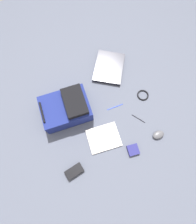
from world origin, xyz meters
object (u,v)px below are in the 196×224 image
at_px(laptop, 109,67).
at_px(cable_coil, 143,95).
at_px(power_brick, 74,171).
at_px(book_red, 104,138).
at_px(earbud_pouch, 133,150).
at_px(computer_mouse, 158,135).
at_px(pen_blue, 115,107).
at_px(pen_black, 138,119).
at_px(backpack, 67,108).

relative_size(laptop, cable_coil, 4.12).
bearing_deg(power_brick, book_red, -72.01).
bearing_deg(earbud_pouch, cable_coil, -44.52).
xyz_separation_m(laptop, computer_mouse, (-0.76, -0.01, 0.00)).
relative_size(pen_blue, earbud_pouch, 1.72).
xyz_separation_m(cable_coil, pen_black, (-0.16, 0.16, -0.00)).
height_order(book_red, pen_black, book_red).
distance_m(laptop, cable_coil, 0.41).
bearing_deg(backpack, laptop, -70.65).
bearing_deg(computer_mouse, cable_coil, -10.06).
bearing_deg(earbud_pouch, pen_black, -44.12).
height_order(power_brick, pen_black, power_brick).
bearing_deg(cable_coil, laptop, 16.26).
bearing_deg(pen_black, book_red, 88.56).
xyz_separation_m(power_brick, earbud_pouch, (-0.10, -0.49, -0.00)).
distance_m(backpack, cable_coil, 0.69).
relative_size(laptop, book_red, 1.42).
relative_size(computer_mouse, pen_blue, 0.66).
relative_size(backpack, book_red, 1.47).
bearing_deg(pen_blue, backpack, 65.10).
relative_size(cable_coil, pen_blue, 0.70).
relative_size(backpack, pen_black, 3.40).
bearing_deg(cable_coil, backpack, 72.36).
distance_m(computer_mouse, pen_black, 0.21).
distance_m(laptop, computer_mouse, 0.76).
bearing_deg(pen_black, pen_blue, 31.12).
height_order(pen_black, pen_blue, same).
relative_size(laptop, computer_mouse, 4.33).
height_order(computer_mouse, pen_black, computer_mouse).
bearing_deg(earbud_pouch, computer_mouse, -91.11).
bearing_deg(cable_coil, earbud_pouch, 135.48).
height_order(book_red, power_brick, power_brick).
relative_size(laptop, earbud_pouch, 4.91).
relative_size(backpack, laptop, 1.03).
height_order(backpack, book_red, backpack).
bearing_deg(computer_mouse, book_red, 68.01).
relative_size(computer_mouse, earbud_pouch, 1.14).
height_order(laptop, pen_black, laptop).
distance_m(computer_mouse, pen_blue, 0.43).
distance_m(laptop, pen_black, 0.56).
bearing_deg(computer_mouse, backpack, 49.61).
bearing_deg(cable_coil, pen_black, 134.98).
relative_size(book_red, pen_blue, 2.02).
height_order(computer_mouse, cable_coil, computer_mouse).
xyz_separation_m(cable_coil, earbud_pouch, (-0.36, 0.35, 0.01)).
xyz_separation_m(backpack, pen_black, (-0.37, -0.49, -0.08)).
relative_size(computer_mouse, cable_coil, 0.95).
height_order(computer_mouse, pen_blue, computer_mouse).
distance_m(backpack, pen_blue, 0.42).
height_order(cable_coil, pen_black, cable_coil).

